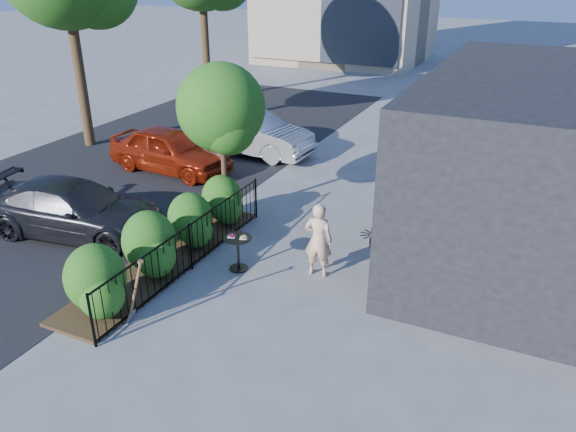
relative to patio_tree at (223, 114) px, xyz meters
The scene contains 13 objects.
ground 4.50m from the patio_tree, 50.96° to the right, with size 120.00×120.00×0.00m, color gray.
shop_building 7.96m from the patio_tree, 12.69° to the left, with size 6.22×9.00×4.00m.
fence 3.61m from the patio_tree, 75.06° to the right, with size 0.05×6.05×1.10m.
planting_bed 3.88m from the patio_tree, 89.26° to the right, with size 1.30×6.00×0.08m, color #382616.
shrubs 3.37m from the patio_tree, 87.08° to the right, with size 1.10×5.60×1.24m.
patio_tree is the anchor object (origin of this frame).
street 5.51m from the patio_tree, behind, with size 9.00×30.00×0.01m, color black.
cafe_table 3.61m from the patio_tree, 54.25° to the right, with size 0.62×0.62×0.83m.
woman 4.24m from the patio_tree, 28.23° to the right, with size 0.61×0.40×1.67m, color beige.
shovel 5.43m from the patio_tree, 78.70° to the right, with size 0.50×0.19×1.45m.
car_red 4.57m from the patio_tree, 146.75° to the left, with size 1.66×4.12×1.40m, color maroon.
car_silver 5.63m from the patio_tree, 112.05° to the left, with size 1.58×4.52×1.49m, color #A4A5A9.
car_darkgrey 4.31m from the patio_tree, 138.42° to the right, with size 1.87×4.60×1.33m, color black.
Camera 1 is at (4.98, -8.82, 6.24)m, focal length 35.00 mm.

